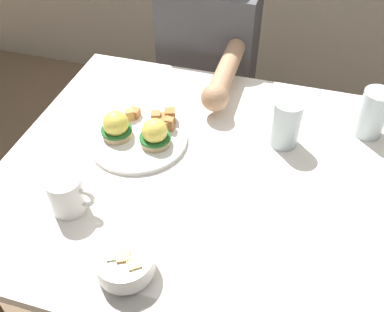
# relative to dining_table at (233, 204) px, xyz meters

# --- Properties ---
(dining_table) EXTENTS (1.20, 0.90, 0.74)m
(dining_table) POSITION_rel_dining_table_xyz_m (0.00, 0.00, 0.00)
(dining_table) COLOR white
(dining_table) RESTS_ON ground_plane
(eggs_benedict_plate) EXTENTS (0.27, 0.27, 0.09)m
(eggs_benedict_plate) POSITION_rel_dining_table_xyz_m (-0.28, 0.06, 0.13)
(eggs_benedict_plate) COLOR white
(eggs_benedict_plate) RESTS_ON dining_table
(fruit_bowl) EXTENTS (0.12, 0.12, 0.06)m
(fruit_bowl) POSITION_rel_dining_table_xyz_m (-0.16, -0.33, 0.14)
(fruit_bowl) COLOR white
(fruit_bowl) RESTS_ON dining_table
(coffee_mug) EXTENTS (0.11, 0.08, 0.09)m
(coffee_mug) POSITION_rel_dining_table_xyz_m (-0.35, -0.21, 0.16)
(coffee_mug) COLOR white
(coffee_mug) RESTS_ON dining_table
(water_glass_near) EXTENTS (0.08, 0.08, 0.14)m
(water_glass_near) POSITION_rel_dining_table_xyz_m (0.32, 0.27, 0.17)
(water_glass_near) COLOR silver
(water_glass_near) RESTS_ON dining_table
(water_glass_far) EXTENTS (0.08, 0.08, 0.13)m
(water_glass_far) POSITION_rel_dining_table_xyz_m (0.10, 0.16, 0.16)
(water_glass_far) COLOR silver
(water_glass_far) RESTS_ON dining_table
(diner_person) EXTENTS (0.34, 0.54, 1.14)m
(diner_person) POSITION_rel_dining_table_xyz_m (-0.23, 0.60, 0.02)
(diner_person) COLOR #33333D
(diner_person) RESTS_ON ground_plane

